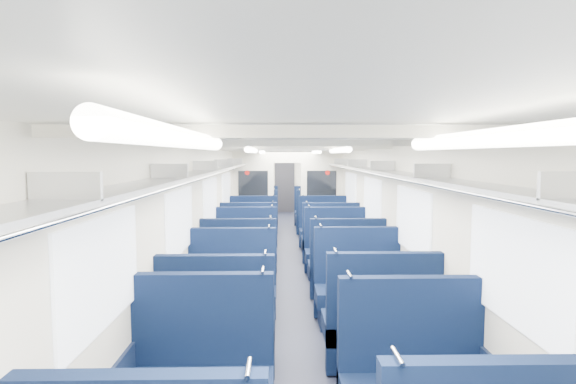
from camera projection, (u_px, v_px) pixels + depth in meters
name	position (u px, v px, depth m)	size (l,w,h in m)	color
floor	(291.00, 273.00, 8.28)	(2.80, 18.00, 0.01)	black
ceiling	(291.00, 147.00, 8.08)	(2.80, 18.00, 0.01)	white
wall_left	(214.00, 211.00, 8.15)	(0.02, 18.00, 2.35)	beige
dado_left	(216.00, 255.00, 8.22)	(0.03, 17.90, 0.70)	black
wall_right	(366.00, 211.00, 8.21)	(0.02, 18.00, 2.35)	beige
dado_right	(365.00, 254.00, 8.27)	(0.03, 17.90, 0.70)	black
wall_far	(285.00, 182.00, 17.15)	(2.80, 0.02, 2.35)	beige
luggage_rack_left	(224.00, 167.00, 8.09)	(0.36, 17.40, 0.18)	#B2B5BA
luggage_rack_right	(357.00, 167.00, 8.14)	(0.36, 17.40, 0.18)	#B2B5BA
windows	(291.00, 200.00, 7.70)	(2.78, 15.60, 0.75)	white
ceiling_fittings	(291.00, 150.00, 7.83)	(2.70, 16.06, 0.11)	silver
end_door	(285.00, 186.00, 17.10)	(0.75, 0.06, 2.00)	black
bulkhead	(287.00, 193.00, 11.40)	(2.80, 0.10, 2.35)	silver
seat_6	(201.00, 384.00, 3.50)	(1.15, 0.64, 1.28)	#0B1836
seat_8	(218.00, 334.00, 4.48)	(1.15, 0.64, 1.28)	#0B1836
seat_9	(380.00, 330.00, 4.58)	(1.15, 0.64, 1.28)	#0B1836
seat_10	(231.00, 295.00, 5.73)	(1.15, 0.64, 1.28)	#0B1836
seat_11	(359.00, 293.00, 5.81)	(1.15, 0.64, 1.28)	#0B1836
seat_12	(239.00, 272.00, 6.89)	(1.15, 0.64, 1.28)	#0B1836
seat_13	(346.00, 271.00, 6.90)	(1.15, 0.64, 1.28)	#0B1836
seat_14	(245.00, 255.00, 8.07)	(1.15, 0.64, 1.28)	#0B1836
seat_15	(336.00, 255.00, 8.06)	(1.15, 0.64, 1.28)	#0B1836
seat_16	(249.00, 243.00, 9.15)	(1.15, 0.64, 1.28)	#0B1836
seat_17	(330.00, 243.00, 9.11)	(1.15, 0.64, 1.28)	#0B1836
seat_18	(253.00, 233.00, 10.31)	(1.15, 0.64, 1.28)	#0B1836
seat_19	(324.00, 233.00, 10.34)	(1.15, 0.64, 1.28)	#0B1836
seat_20	(257.00, 220.00, 12.40)	(1.15, 0.64, 1.28)	#0B1836
seat_21	(317.00, 220.00, 12.36)	(1.15, 0.64, 1.28)	#0B1836
seat_22	(259.00, 214.00, 13.61)	(1.15, 0.64, 1.28)	#0B1836
seat_23	(313.00, 214.00, 13.58)	(1.15, 0.64, 1.28)	#0B1836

